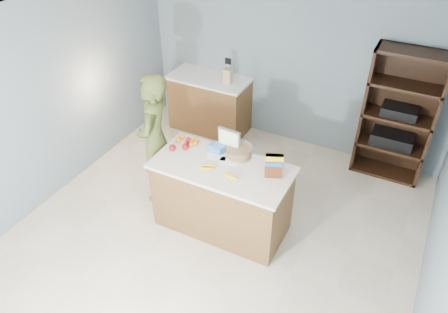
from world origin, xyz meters
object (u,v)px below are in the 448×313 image
at_px(counter_peninsula, 222,199).
at_px(tv, 229,139).
at_px(person, 155,140).
at_px(shelving_unit, 398,117).
at_px(cereal_box, 274,164).

xyz_separation_m(counter_peninsula, tv, (-0.06, 0.30, 0.64)).
bearing_deg(person, tv, 79.28).
xyz_separation_m(counter_peninsula, shelving_unit, (1.55, 2.05, 0.45)).
bearing_deg(shelving_unit, cereal_box, -116.60).
relative_size(tv, cereal_box, 1.01).
distance_m(tv, cereal_box, 0.67).
distance_m(counter_peninsula, cereal_box, 0.87).
distance_m(shelving_unit, cereal_box, 2.20).
xyz_separation_m(person, tv, (0.94, 0.14, 0.21)).
height_order(person, cereal_box, person).
bearing_deg(person, cereal_box, 68.04).
xyz_separation_m(shelving_unit, tv, (-1.61, -1.75, 0.19)).
distance_m(shelving_unit, tv, 2.38).
bearing_deg(person, shelving_unit, 107.13).
xyz_separation_m(tv, cereal_box, (0.63, -0.22, 0.00)).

